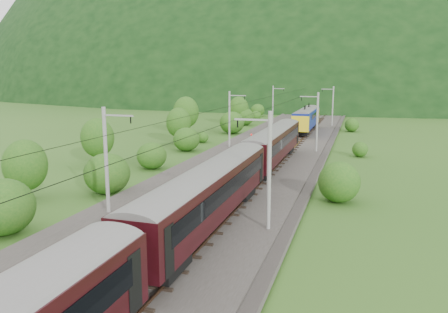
% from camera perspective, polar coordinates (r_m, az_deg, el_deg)
% --- Properties ---
extents(ground, '(600.00, 600.00, 0.00)m').
position_cam_1_polar(ground, '(32.09, -5.27, -8.72)').
color(ground, '#2E581B').
rests_on(ground, ground).
extents(railbed, '(14.00, 220.00, 0.30)m').
position_cam_1_polar(railbed, '(41.04, 0.12, -4.13)').
color(railbed, '#38332D').
rests_on(railbed, ground).
extents(track_left, '(2.40, 220.00, 0.27)m').
position_cam_1_polar(track_left, '(41.74, -3.03, -3.58)').
color(track_left, brown).
rests_on(track_left, railbed).
extents(track_right, '(2.40, 220.00, 0.27)m').
position_cam_1_polar(track_right, '(40.35, 3.39, -4.08)').
color(track_right, brown).
rests_on(track_right, railbed).
extents(catenary_left, '(2.54, 192.28, 8.00)m').
position_cam_1_polar(catenary_left, '(62.81, 0.78, 5.06)').
color(catenary_left, gray).
rests_on(catenary_left, railbed).
extents(catenary_right, '(2.54, 192.28, 8.00)m').
position_cam_1_polar(catenary_right, '(60.46, 12.00, 4.61)').
color(catenary_right, gray).
rests_on(catenary_right, railbed).
extents(overhead_wires, '(4.83, 198.00, 0.03)m').
position_cam_1_polar(overhead_wires, '(39.83, 0.13, 5.59)').
color(overhead_wires, black).
rests_on(overhead_wires, ground).
extents(mountain_main, '(504.00, 360.00, 244.00)m').
position_cam_1_polar(mountain_main, '(288.31, 15.26, 8.18)').
color(mountain_main, black).
rests_on(mountain_main, ground).
extents(mountain_ridge, '(336.00, 280.00, 132.00)m').
position_cam_1_polar(mountain_ridge, '(353.54, -4.49, 8.91)').
color(mountain_ridge, black).
rests_on(mountain_ridge, ground).
extents(train, '(2.89, 139.44, 5.01)m').
position_cam_1_polar(train, '(19.38, -13.34, -11.42)').
color(train, black).
rests_on(train, ground).
extents(hazard_post_near, '(0.15, 0.15, 1.42)m').
position_cam_1_polar(hazard_post_near, '(58.48, 5.02, 1.16)').
color(hazard_post_near, red).
rests_on(hazard_post_near, railbed).
extents(hazard_post_far, '(0.18, 0.18, 1.72)m').
position_cam_1_polar(hazard_post_far, '(84.23, 9.46, 4.06)').
color(hazard_post_far, red).
rests_on(hazard_post_far, railbed).
extents(signal, '(0.21, 0.21, 1.92)m').
position_cam_1_polar(signal, '(63.12, 3.58, 2.26)').
color(signal, black).
rests_on(signal, railbed).
extents(vegetation_left, '(13.26, 143.85, 6.83)m').
position_cam_1_polar(vegetation_left, '(51.93, -12.72, 1.71)').
color(vegetation_left, '#1F5416').
rests_on(vegetation_left, ground).
extents(vegetation_right, '(6.45, 100.74, 3.14)m').
position_cam_1_polar(vegetation_right, '(27.22, 16.23, -9.57)').
color(vegetation_right, '#1F5416').
rests_on(vegetation_right, ground).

